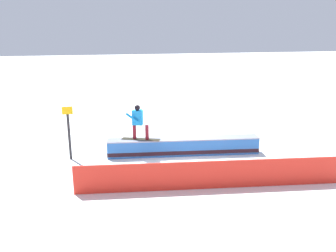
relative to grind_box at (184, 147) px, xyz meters
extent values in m
plane|color=white|center=(0.00, 0.00, -0.32)|extent=(120.00, 120.00, 0.00)
cube|color=blue|center=(0.00, 0.00, 0.01)|extent=(6.14, 1.33, 0.66)
cube|color=black|center=(0.00, 0.00, -0.15)|extent=(6.15, 1.34, 0.16)
cube|color=#8A92A4|center=(0.00, 0.00, 0.36)|extent=(6.15, 1.39, 0.04)
cube|color=#2A271B|center=(1.72, -0.22, 0.39)|extent=(1.54, 0.85, 0.01)
cylinder|color=maroon|center=(1.95, -0.32, 0.69)|extent=(0.18, 0.18, 0.58)
cylinder|color=maroon|center=(1.48, -0.12, 0.69)|extent=(0.18, 0.18, 0.58)
cube|color=#188FDF|center=(1.82, -0.26, 1.27)|extent=(0.46, 0.37, 0.58)
sphere|color=black|center=(1.82, -0.26, 1.67)|extent=(0.22, 0.22, 0.22)
cylinder|color=#188FDF|center=(2.05, -0.18, 1.30)|extent=(0.50, 0.27, 0.39)
cylinder|color=#188FDF|center=(1.67, -0.38, 1.30)|extent=(0.12, 0.12, 0.55)
cube|color=red|center=(0.00, 3.22, 0.15)|extent=(8.51, 1.15, 0.93)
cylinder|color=#262628|center=(4.46, -0.48, 0.59)|extent=(0.10, 0.10, 1.81)
cube|color=yellow|center=(4.46, -0.48, 1.65)|extent=(0.40, 0.04, 0.30)
camera|label=1|loc=(3.59, 12.83, 4.59)|focal=37.02mm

